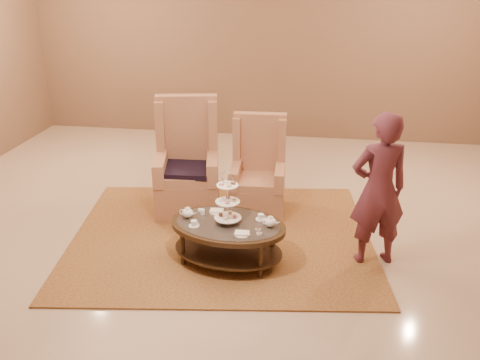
% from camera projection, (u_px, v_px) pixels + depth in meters
% --- Properties ---
extents(ground, '(8.00, 8.00, 0.00)m').
position_uv_depth(ground, '(224.00, 243.00, 5.82)').
color(ground, beige).
rests_on(ground, ground).
extents(ceiling, '(8.00, 8.00, 0.02)m').
position_uv_depth(ceiling, '(224.00, 243.00, 5.82)').
color(ceiling, silver).
rests_on(ceiling, ground).
extents(wall_back, '(8.00, 0.04, 3.50)m').
position_uv_depth(wall_back, '(266.00, 34.00, 8.82)').
color(wall_back, '#826047').
rests_on(wall_back, ground).
extents(rug, '(3.60, 3.13, 0.02)m').
position_uv_depth(rug, '(222.00, 236.00, 5.95)').
color(rug, '#A5783A').
rests_on(rug, ground).
extents(tea_table, '(1.30, 1.00, 0.98)m').
position_uv_depth(tea_table, '(228.00, 230.00, 5.33)').
color(tea_table, black).
rests_on(tea_table, ground).
extents(armchair_left, '(0.87, 0.89, 1.37)m').
position_uv_depth(armchair_left, '(188.00, 173.00, 6.50)').
color(armchair_left, tan).
rests_on(armchair_left, ground).
extents(armchair_right, '(0.67, 0.69, 1.18)m').
position_uv_depth(armchair_right, '(258.00, 180.00, 6.47)').
color(armchair_right, tan).
rests_on(armchair_right, ground).
extents(person, '(0.66, 0.53, 1.57)m').
position_uv_depth(person, '(379.00, 190.00, 5.19)').
color(person, '#5A2632').
rests_on(person, ground).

